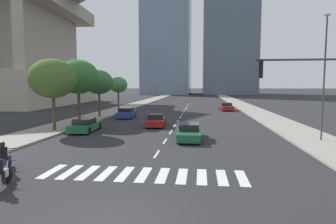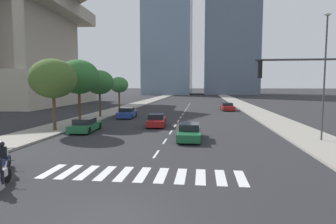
# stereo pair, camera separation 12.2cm
# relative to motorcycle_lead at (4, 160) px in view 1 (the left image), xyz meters

# --- Properties ---
(ground_plane) EXTENTS (800.00, 800.00, 0.00)m
(ground_plane) POSITION_rel_motorcycle_lead_xyz_m (6.76, -4.36, -0.58)
(ground_plane) COLOR #28282B
(sidewalk_east) EXTENTS (4.00, 260.00, 0.15)m
(sidewalk_east) POSITION_rel_motorcycle_lead_xyz_m (17.91, 25.64, -0.51)
(sidewalk_east) COLOR gray
(sidewalk_east) RESTS_ON ground
(sidewalk_west) EXTENTS (4.00, 260.00, 0.15)m
(sidewalk_west) POSITION_rel_motorcycle_lead_xyz_m (-4.40, 25.64, -0.51)
(sidewalk_west) COLOR gray
(sidewalk_west) RESTS_ON ground
(crosswalk_near) EXTENTS (9.45, 2.28, 0.01)m
(crosswalk_near) POSITION_rel_motorcycle_lead_xyz_m (6.76, 0.35, -0.58)
(crosswalk_near) COLOR silver
(crosswalk_near) RESTS_ON ground
(lane_divider_center) EXTENTS (0.14, 50.00, 0.01)m
(lane_divider_center) POSITION_rel_motorcycle_lead_xyz_m (6.76, 28.35, -0.58)
(lane_divider_center) COLOR silver
(lane_divider_center) RESTS_ON ground
(motorcycle_lead) EXTENTS (1.10, 2.12, 1.49)m
(motorcycle_lead) POSITION_rel_motorcycle_lead_xyz_m (0.00, 0.00, 0.00)
(motorcycle_lead) COLOR black
(motorcycle_lead) RESTS_ON ground
(sedan_red_0) EXTENTS (2.11, 4.75, 1.23)m
(sedan_red_0) POSITION_rel_motorcycle_lead_xyz_m (13.66, 35.54, -0.01)
(sedan_red_0) COLOR maroon
(sedan_red_0) RESTS_ON ground
(sedan_red_1) EXTENTS (2.04, 4.44, 1.28)m
(sedan_red_1) POSITION_rel_motorcycle_lead_xyz_m (4.90, 15.91, 0.01)
(sedan_red_1) COLOR maroon
(sedan_red_1) RESTS_ON ground
(sedan_green_2) EXTENTS (1.99, 4.40, 1.23)m
(sedan_green_2) POSITION_rel_motorcycle_lead_xyz_m (-0.90, 11.84, -0.01)
(sedan_green_2) COLOR #1E6038
(sedan_green_2) RESTS_ON ground
(sedan_green_3) EXTENTS (1.80, 4.63, 1.22)m
(sedan_green_3) POSITION_rel_motorcycle_lead_xyz_m (8.53, 9.30, -0.02)
(sedan_green_3) COLOR #1E6038
(sedan_green_3) RESTS_ON ground
(sedan_blue_4) EXTENTS (2.15, 4.85, 1.32)m
(sedan_blue_4) POSITION_rel_motorcycle_lead_xyz_m (-0.07, 23.04, 0.03)
(sedan_blue_4) COLOR navy
(sedan_blue_4) RESTS_ON ground
(traffic_signal_near) EXTENTS (5.25, 0.28, 5.65)m
(traffic_signal_near) POSITION_rel_motorcycle_lead_xyz_m (15.11, 2.36, 3.49)
(traffic_signal_near) COLOR #333335
(traffic_signal_near) RESTS_ON sidewalk_east
(street_lamp_east) EXTENTS (0.50, 0.24, 9.09)m
(street_lamp_east) POSITION_rel_motorcycle_lead_xyz_m (18.21, 9.41, 4.73)
(street_lamp_east) COLOR #3F3F42
(street_lamp_east) RESTS_ON sidewalk_east
(street_tree_nearest) EXTENTS (4.09, 4.09, 6.34)m
(street_tree_nearest) POSITION_rel_motorcycle_lead_xyz_m (-3.60, 11.46, 4.16)
(street_tree_nearest) COLOR #4C3823
(street_tree_nearest) RESTS_ON sidewalk_west
(street_tree_second) EXTENTS (4.29, 4.29, 6.74)m
(street_tree_second) POSITION_rel_motorcycle_lead_xyz_m (-3.60, 16.74, 4.47)
(street_tree_second) COLOR #4C3823
(street_tree_second) RESTS_ON sidewalk_west
(street_tree_third) EXTENTS (3.62, 3.62, 5.93)m
(street_tree_third) POSITION_rel_motorcycle_lead_xyz_m (-3.60, 22.89, 3.94)
(street_tree_third) COLOR #4C3823
(street_tree_third) RESTS_ON sidewalk_west
(street_tree_fourth) EXTENTS (2.90, 2.90, 5.32)m
(street_tree_fourth) POSITION_rel_motorcycle_lead_xyz_m (-3.60, 31.51, 3.63)
(street_tree_fourth) COLOR #4C3823
(street_tree_fourth) RESTS_ON sidewalk_west
(office_tower_left_skyline) EXTENTS (21.18, 29.98, 86.67)m
(office_tower_left_skyline) POSITION_rel_motorcycle_lead_xyz_m (-6.38, 123.27, 42.22)
(office_tower_left_skyline) COLOR slate
(office_tower_left_skyline) RESTS_ON ground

